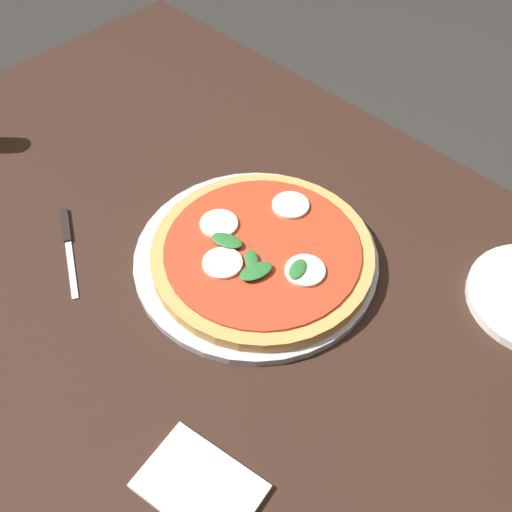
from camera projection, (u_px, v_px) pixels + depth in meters
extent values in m
plane|color=#2D2B28|center=(251.00, 468.00, 1.41)|extent=(6.00, 6.00, 0.00)
cube|color=black|center=(248.00, 284.00, 0.89)|extent=(1.40, 0.83, 0.04)
cube|color=black|center=(173.00, 161.00, 1.59)|extent=(0.07, 0.07, 0.66)
cylinder|color=#B2B2B7|center=(256.00, 258.00, 0.88)|extent=(0.35, 0.35, 0.01)
cylinder|color=tan|center=(262.00, 253.00, 0.87)|extent=(0.31, 0.31, 0.02)
cylinder|color=#B7381E|center=(262.00, 248.00, 0.86)|extent=(0.28, 0.28, 0.00)
cylinder|color=white|center=(305.00, 271.00, 0.83)|extent=(0.05, 0.05, 0.00)
cylinder|color=white|center=(291.00, 205.00, 0.91)|extent=(0.05, 0.05, 0.00)
cylinder|color=white|center=(219.00, 224.00, 0.89)|extent=(0.05, 0.05, 0.00)
cylinder|color=white|center=(222.00, 263.00, 0.84)|extent=(0.05, 0.05, 0.00)
ellipsoid|color=#286B2D|center=(226.00, 241.00, 0.86)|extent=(0.05, 0.04, 0.00)
ellipsoid|color=#286B2D|center=(253.00, 257.00, 0.84)|extent=(0.04, 0.03, 0.00)
ellipsoid|color=#286B2D|center=(256.00, 271.00, 0.82)|extent=(0.04, 0.05, 0.00)
ellipsoid|color=#286B2D|center=(298.00, 269.00, 0.83)|extent=(0.03, 0.04, 0.00)
cube|color=white|center=(200.00, 486.00, 0.68)|extent=(0.14, 0.11, 0.01)
cube|color=black|center=(66.00, 225.00, 0.93)|extent=(0.07, 0.04, 0.01)
cube|color=silver|center=(72.00, 270.00, 0.88)|extent=(0.10, 0.06, 0.00)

